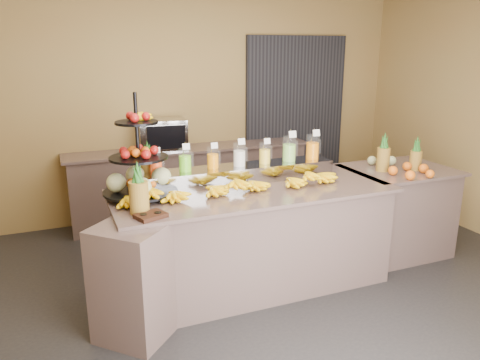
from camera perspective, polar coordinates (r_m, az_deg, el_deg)
ground at (r=4.28m, az=3.21°, el=-14.23°), size 6.00×6.00×0.00m
room_envelope at (r=4.50m, az=1.40°, el=12.46°), size 6.04×5.02×2.82m
buffet_counter at (r=4.24m, az=0.37°, el=-7.45°), size 2.75×1.25×0.93m
right_counter at (r=5.26m, az=18.35°, el=-3.53°), size 1.08×0.88×0.93m
back_ledge at (r=6.05m, az=-5.89°, el=-0.32°), size 3.10×0.55×0.93m
pitcher_tray at (r=4.37m, az=-0.08°, el=0.79°), size 1.85×0.30×0.15m
juice_pitcher_orange_a at (r=4.11m, az=-10.20°, el=1.88°), size 0.11×0.11×0.26m
juice_pitcher_green at (r=4.17m, az=-6.72°, el=2.29°), size 0.11×0.12×0.27m
juice_pitcher_orange_b at (r=4.25m, az=-3.34°, el=2.55°), size 0.11×0.11×0.26m
juice_pitcher_milk at (r=4.33m, az=-0.08°, el=2.94°), size 0.12×0.12×0.28m
juice_pitcher_lemon at (r=4.44m, az=3.03°, el=3.14°), size 0.11×0.11×0.26m
juice_pitcher_lime at (r=4.55m, az=6.01°, el=3.63°), size 0.13×0.13×0.32m
juice_pitcher_orange_c at (r=4.67m, az=8.83°, el=3.85°), size 0.13×0.13×0.31m
banana_heap at (r=4.04m, az=-0.75°, el=-0.59°), size 2.02×0.18×0.17m
fruit_stand at (r=3.98m, az=-11.59°, el=1.13°), size 0.77×0.77×0.87m
condiment_caddy at (r=3.52m, az=-10.83°, el=-4.29°), size 0.26×0.22×0.03m
pineapple_left_a at (r=3.59m, az=-12.23°, el=-1.70°), size 0.15×0.15×0.41m
pineapple_left_b at (r=4.26m, az=-11.09°, el=1.27°), size 0.14×0.14×0.42m
right_fruit_pile at (r=4.95m, az=19.39°, el=1.68°), size 0.45×0.43×0.24m
oven_warmer at (r=5.81m, az=-9.45°, el=5.49°), size 0.60×0.44×0.38m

